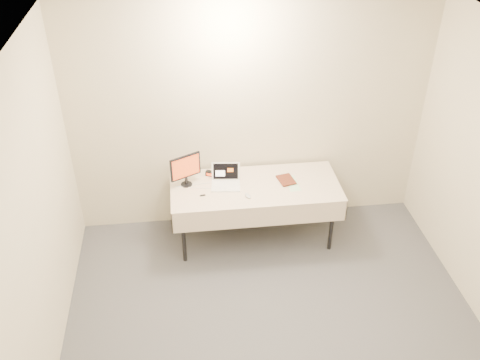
{
  "coord_description": "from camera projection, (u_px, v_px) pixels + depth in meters",
  "views": [
    {
      "loc": [
        -0.75,
        -2.75,
        4.03
      ],
      "look_at": [
        -0.18,
        1.99,
        0.86
      ],
      "focal_mm": 40.0,
      "sensor_mm": 36.0,
      "label": 1
    }
  ],
  "objects": [
    {
      "name": "alarm_clock",
      "position": [
        211.0,
        173.0,
        6.02
      ],
      "size": [
        0.14,
        0.1,
        0.05
      ],
      "rotation": [
        0.0,
        0.0,
        -0.4
      ],
      "color": "black",
      "rests_on": "table"
    },
    {
      "name": "paper_form",
      "position": [
        292.0,
        183.0,
        5.9
      ],
      "size": [
        0.14,
        0.32,
        0.0
      ],
      "primitive_type": "cube",
      "rotation": [
        0.0,
        0.0,
        0.07
      ],
      "color": "#BAEABD",
      "rests_on": "table"
    },
    {
      "name": "monitor",
      "position": [
        185.0,
        168.0,
        5.76
      ],
      "size": [
        0.33,
        0.18,
        0.37
      ],
      "rotation": [
        0.0,
        0.0,
        0.47
      ],
      "color": "black",
      "rests_on": "table"
    },
    {
      "name": "laptop",
      "position": [
        226.0,
        180.0,
        5.87
      ],
      "size": [
        0.34,
        0.32,
        0.21
      ],
      "rotation": [
        0.0,
        0.0,
        -0.11
      ],
      "color": "white",
      "rests_on": "table"
    },
    {
      "name": "usb_dongle",
      "position": [
        203.0,
        195.0,
        5.7
      ],
      "size": [
        0.06,
        0.03,
        0.01
      ],
      "primitive_type": "cube",
      "rotation": [
        0.0,
        0.0,
        0.18
      ],
      "color": "black",
      "rests_on": "table"
    },
    {
      "name": "table",
      "position": [
        255.0,
        190.0,
        5.9
      ],
      "size": [
        1.86,
        0.81,
        0.74
      ],
      "color": "black",
      "rests_on": "ground"
    },
    {
      "name": "clicker",
      "position": [
        248.0,
        196.0,
        5.68
      ],
      "size": [
        0.08,
        0.11,
        0.02
      ],
      "primitive_type": "ellipsoid",
      "rotation": [
        0.0,
        0.0,
        0.38
      ],
      "color": "#B7B7B9",
      "rests_on": "table"
    },
    {
      "name": "book",
      "position": [
        280.0,
        174.0,
        5.86
      ],
      "size": [
        0.17,
        0.05,
        0.22
      ],
      "primitive_type": "imported",
      "rotation": [
        0.0,
        0.0,
        0.21
      ],
      "color": "maroon",
      "rests_on": "table"
    },
    {
      "name": "back_wall",
      "position": [
        250.0,
        117.0,
        5.91
      ],
      "size": [
        4.0,
        0.1,
        2.7
      ],
      "primitive_type": "cube",
      "color": "beige",
      "rests_on": "ground"
    }
  ]
}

